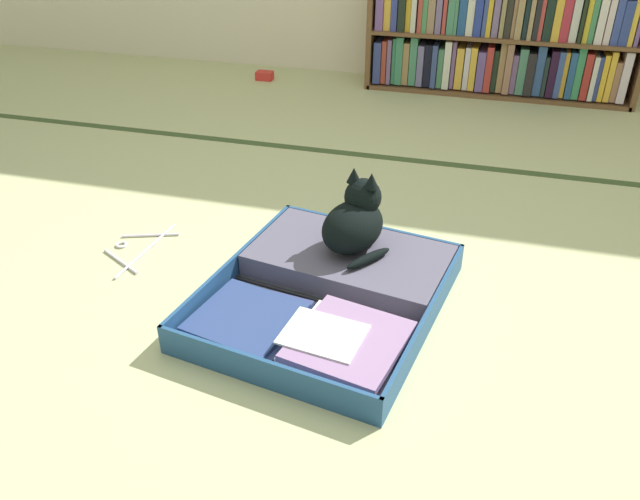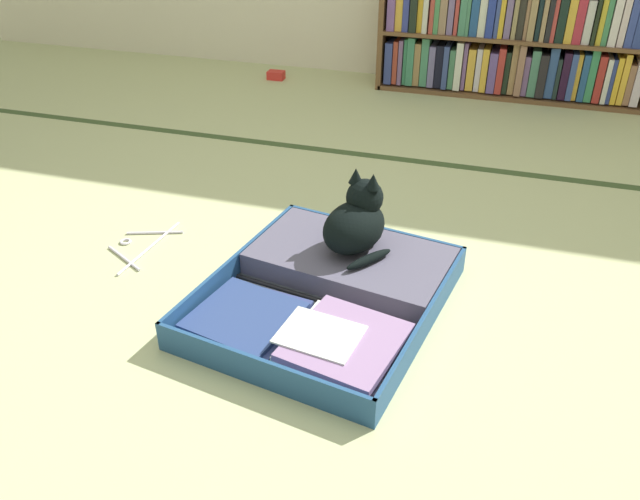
# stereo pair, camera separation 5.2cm
# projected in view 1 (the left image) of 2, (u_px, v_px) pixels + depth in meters

# --- Properties ---
(ground_plane) EXTENTS (10.00, 10.00, 0.00)m
(ground_plane) POSITION_uv_depth(u_px,v_px,m) (319.00, 302.00, 2.04)
(ground_plane) COLOR #BFC48C
(tatami_border) EXTENTS (4.80, 0.05, 0.00)m
(tatami_border) POSITION_uv_depth(u_px,v_px,m) (384.00, 157.00, 2.98)
(tatami_border) COLOR #3B4F29
(tatami_border) RESTS_ON ground_plane
(bookshelf) EXTENTS (1.49, 0.29, 0.66)m
(bookshelf) POSITION_uv_depth(u_px,v_px,m) (501.00, 38.00, 3.60)
(bookshelf) COLOR brown
(bookshelf) RESTS_ON ground_plane
(open_suitcase) EXTENTS (0.79, 0.89, 0.10)m
(open_suitcase) POSITION_uv_depth(u_px,v_px,m) (334.00, 289.00, 2.03)
(open_suitcase) COLOR navy
(open_suitcase) RESTS_ON ground_plane
(black_cat) EXTENTS (0.26, 0.30, 0.26)m
(black_cat) POSITION_uv_depth(u_px,v_px,m) (356.00, 221.00, 2.09)
(black_cat) COLOR black
(black_cat) RESTS_ON open_suitcase
(clothes_hanger) EXTENTS (0.21, 0.38, 0.01)m
(clothes_hanger) POSITION_uv_depth(u_px,v_px,m) (138.00, 248.00, 2.30)
(clothes_hanger) COLOR silver
(clothes_hanger) RESTS_ON ground_plane
(small_red_pouch) EXTENTS (0.10, 0.07, 0.05)m
(small_red_pouch) POSITION_uv_depth(u_px,v_px,m) (265.00, 76.00, 3.96)
(small_red_pouch) COLOR red
(small_red_pouch) RESTS_ON ground_plane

